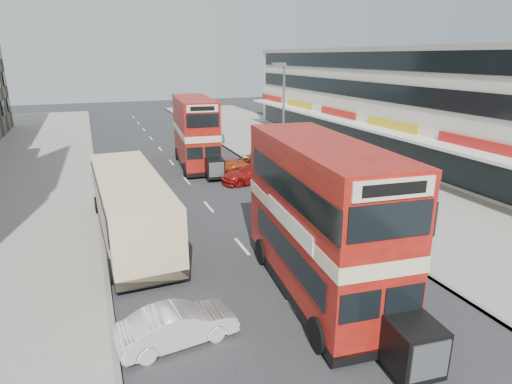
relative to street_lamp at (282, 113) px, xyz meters
name	(u,v)px	position (x,y,z in m)	size (l,w,h in m)	color
ground	(328,349)	(-6.52, -18.00, -4.78)	(160.00, 160.00, 0.00)	#28282B
road_surface	(187,181)	(-6.52, 2.00, -4.78)	(12.00, 90.00, 0.01)	#28282B
pavement_right	(333,165)	(5.48, 2.00, -4.71)	(12.00, 90.00, 0.15)	gray
kerb_left	(97,189)	(-12.62, 2.00, -4.71)	(0.20, 90.00, 0.16)	gray
kerb_right	(265,172)	(-0.42, 2.00, -4.71)	(0.20, 90.00, 0.16)	gray
commercial_row	(402,102)	(13.42, 4.00, -0.09)	(9.90, 46.20, 9.30)	beige
street_lamp	(282,113)	(0.00, 0.00, 0.00)	(1.00, 0.20, 8.12)	slate
bus_main	(320,220)	(-5.20, -14.86, -1.85)	(3.59, 10.31, 5.57)	black
bus_second	(195,132)	(-4.81, 6.00, -2.01)	(3.39, 9.76, 5.27)	black
coach	(131,204)	(-11.18, -7.10, -3.05)	(3.25, 11.22, 2.95)	black
car_left_front	(177,325)	(-10.73, -16.00, -4.17)	(1.29, 3.70, 1.22)	white
car_right_a	(255,173)	(-2.11, -0.13, -4.09)	(1.94, 4.78, 1.39)	#9D130F
car_right_b	(249,164)	(-1.43, 2.82, -4.14)	(2.14, 4.63, 1.29)	#C14213
car_right_c	(204,138)	(-2.00, 14.43, -4.10)	(1.62, 4.03, 1.37)	#5A9FB4
pedestrian_near	(330,174)	(1.80, -3.75, -3.66)	(0.72, 0.49, 1.94)	gray
cyclist	(254,166)	(-1.53, 1.58, -4.02)	(0.76, 1.93, 2.26)	gray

